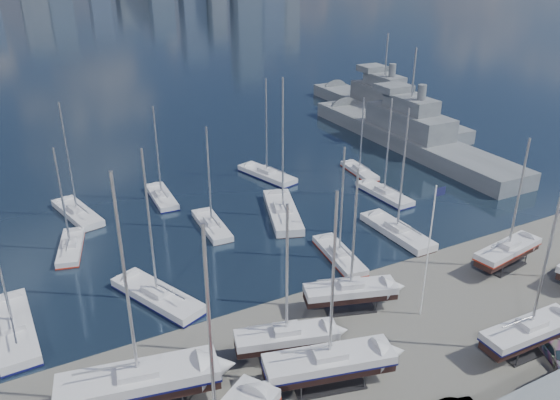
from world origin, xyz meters
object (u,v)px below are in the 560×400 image
naval_ship_west (382,108)px  naval_ship_east (407,137)px  flagpole (430,243)px  sailboat_cradle_0 (139,382)px

naval_ship_west → naval_ship_east: bearing=157.1°
naval_ship_east → naval_ship_west: (8.22, 17.68, -0.00)m
flagpole → naval_ship_east: bearing=51.6°
sailboat_cradle_0 → naval_ship_west: size_ratio=0.41×
sailboat_cradle_0 → naval_ship_east: (56.53, 37.88, -0.53)m
sailboat_cradle_0 → flagpole: bearing=9.0°
naval_ship_east → flagpole: size_ratio=3.75×
naval_ship_west → flagpole: (-39.00, -56.55, 5.81)m
sailboat_cradle_0 → naval_ship_west: sailboat_cradle_0 is taller
sailboat_cradle_0 → flagpole: (25.75, -0.98, 5.27)m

